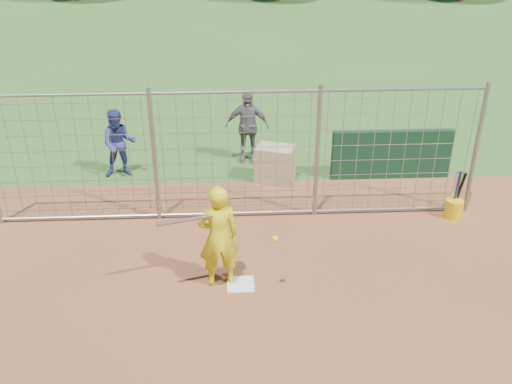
{
  "coord_description": "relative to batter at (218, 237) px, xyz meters",
  "views": [
    {
      "loc": [
        -0.15,
        -7.63,
        5.51
      ],
      "look_at": [
        0.3,
        0.8,
        1.15
      ],
      "focal_mm": 40.0,
      "sensor_mm": 36.0,
      "label": 1
    }
  ],
  "objects": [
    {
      "name": "home_plate",
      "position": [
        0.33,
        -0.07,
        -0.86
      ],
      "size": [
        0.43,
        0.43,
        0.02
      ],
      "primitive_type": "cube",
      "color": "silver",
      "rests_on": "ground"
    },
    {
      "name": "batter",
      "position": [
        0.0,
        0.0,
        0.0
      ],
      "size": [
        0.7,
        0.53,
        1.74
      ],
      "primitive_type": "imported",
      "rotation": [
        0.0,
        0.0,
        3.33
      ],
      "color": "yellow",
      "rests_on": "ground"
    },
    {
      "name": "backstop_fence",
      "position": [
        0.33,
        2.13,
        0.39
      ],
      "size": [
        9.08,
        0.08,
        2.6
      ],
      "color": "gray",
      "rests_on": "ground"
    },
    {
      "name": "equipment_in_play",
      "position": [
        -0.15,
        -0.24,
        0.36
      ],
      "size": [
        1.8,
        0.3,
        0.4
      ],
      "color": "silver",
      "rests_on": "ground"
    },
    {
      "name": "dugout_wall",
      "position": [
        3.73,
        3.73,
        -0.32
      ],
      "size": [
        2.6,
        0.2,
        1.1
      ],
      "primitive_type": "cube",
      "color": "#11381E",
      "rests_on": "ground"
    },
    {
      "name": "equipment_bin",
      "position": [
        1.19,
        3.67,
        -0.47
      ],
      "size": [
        0.94,
        0.79,
        0.8
      ],
      "primitive_type": "cube",
      "rotation": [
        0.0,
        0.0,
        -0.35
      ],
      "color": "tan",
      "rests_on": "ground"
    },
    {
      "name": "bystander_a",
      "position": [
        -2.19,
        4.13,
        -0.1
      ],
      "size": [
        0.81,
        0.66,
        1.53
      ],
      "primitive_type": "imported",
      "rotation": [
        0.0,
        0.0,
        0.11
      ],
      "color": "navy",
      "rests_on": "ground"
    },
    {
      "name": "bucket_with_bats",
      "position": [
        4.5,
        1.89,
        -0.62
      ],
      "size": [
        0.34,
        0.35,
        0.98
      ],
      "color": "#EAB30C",
      "rests_on": "ground"
    },
    {
      "name": "bystander_b",
      "position": [
        0.63,
        4.8,
        -0.02
      ],
      "size": [
        1.03,
        0.5,
        1.71
      ],
      "primitive_type": "imported",
      "rotation": [
        0.0,
        0.0,
        -0.08
      ],
      "color": "slate",
      "rests_on": "ground"
    },
    {
      "name": "ground",
      "position": [
        0.33,
        0.13,
        -0.87
      ],
      "size": [
        100.0,
        100.0,
        0.0
      ],
      "primitive_type": "plane",
      "color": "#2D591E",
      "rests_on": "ground"
    }
  ]
}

